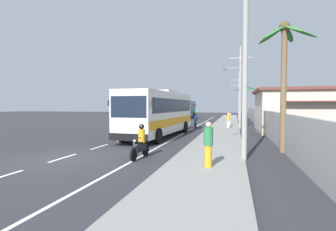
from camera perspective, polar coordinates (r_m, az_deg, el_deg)
name	(u,v)px	position (r m, az deg, el deg)	size (l,w,h in m)	color
ground_plane	(57,160)	(13.04, -23.52, -9.05)	(160.00, 160.00, 0.00)	#303035
sidewalk_kerb	(219,137)	(20.21, 11.38, -4.73)	(3.20, 90.00, 0.14)	gray
lane_markings	(174,131)	(25.47, 1.29, -3.39)	(3.63, 71.00, 0.01)	white
boundary_wall	(266,122)	(24.22, 20.97, -1.38)	(0.24, 60.00, 2.08)	#B2B2AD
coach_bus_foreground	(160,112)	(20.82, -1.83, 0.79)	(3.48, 11.51, 3.81)	silver
coach_bus_far_lane	(184,109)	(49.07, 3.55, 1.53)	(3.16, 10.77, 3.62)	#2366A8
motorcycle_beside_bus	(140,144)	(12.35, -6.16, -6.39)	(0.56, 1.96, 1.63)	black
motorcycle_trailing	(195,122)	(29.08, 6.15, -1.41)	(0.56, 1.96, 1.61)	black
pedestrian_near_kerb	(208,143)	(9.98, 8.97, -6.17)	(0.36, 0.36, 1.75)	gold
pedestrian_midwalk	(230,118)	(31.37, 13.58, -0.56)	(0.36, 0.36, 1.65)	beige
pedestrian_far_walk	(228,120)	(27.82, 13.29, -0.92)	(0.36, 0.36, 1.63)	beige
utility_pole_nearest	(243,41)	(12.33, 16.47, 15.69)	(3.53, 0.24, 10.14)	#9E9E99
utility_pole_mid	(240,85)	(28.41, 15.69, 6.54)	(2.95, 0.24, 8.75)	#9E9E99
utility_pole_far	(239,94)	(44.70, 15.45, 4.58)	(3.03, 0.24, 8.27)	#9E9E99
palm_nearest	(246,96)	(41.17, 17.06, 4.22)	(3.57, 3.08, 5.59)	brown
palm_second	(284,62)	(15.05, 24.49, 10.75)	(2.90, 3.09, 6.91)	brown
roadside_building	(321,111)	(27.71, 30.94, 0.93)	(11.77, 9.24, 4.02)	beige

